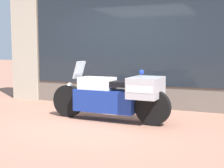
{
  "coord_description": "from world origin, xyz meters",
  "views": [
    {
      "loc": [
        2.67,
        -5.33,
        1.39
      ],
      "look_at": [
        0.09,
        0.7,
        0.67
      ],
      "focal_mm": 50.0,
      "sensor_mm": 36.0,
      "label": 1
    }
  ],
  "objects": [
    {
      "name": "shop_building",
      "position": [
        -0.41,
        2.0,
        1.67
      ],
      "size": [
        6.93,
        0.55,
        3.32
      ],
      "color": "#6B6056",
      "rests_on": "ground"
    },
    {
      "name": "ground_plane",
      "position": [
        0.0,
        0.0,
        0.0
      ],
      "size": [
        60.0,
        60.0,
        0.0
      ],
      "primitive_type": "plane",
      "color": "#9E6B56"
    },
    {
      "name": "paramedic_motorcycle",
      "position": [
        0.4,
        0.2,
        0.53
      ],
      "size": [
        2.5,
        0.76,
        1.17
      ],
      "rotation": [
        0.0,
        0.0,
        3.12
      ],
      "color": "black",
      "rests_on": "ground"
    },
    {
      "name": "window_display",
      "position": [
        0.34,
        2.03,
        0.45
      ],
      "size": [
        5.64,
        0.3,
        1.86
      ],
      "color": "slate",
      "rests_on": "ground"
    }
  ]
}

